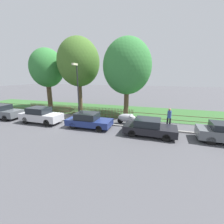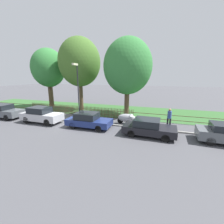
% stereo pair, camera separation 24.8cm
% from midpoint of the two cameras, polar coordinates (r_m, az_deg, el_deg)
% --- Properties ---
extents(ground_plane, '(120.00, 120.00, 0.00)m').
position_cam_midpoint_polar(ground_plane, '(16.45, -18.35, -3.22)').
color(ground_plane, '#4C4C51').
extents(kerb_stone, '(38.25, 0.20, 0.12)m').
position_cam_midpoint_polar(kerb_stone, '(16.51, -18.17, -2.93)').
color(kerb_stone, gray).
rests_on(kerb_stone, ground).
extents(grass_strip, '(38.25, 7.16, 0.01)m').
position_cam_midpoint_polar(grass_strip, '(21.60, -8.84, 1.25)').
color(grass_strip, '#33602D').
rests_on(grass_strip, ground).
extents(park_fence, '(38.25, 0.05, 1.10)m').
position_cam_midpoint_polar(park_fence, '(18.43, -13.76, 0.63)').
color(park_fence, brown).
rests_on(park_fence, ground).
extents(parked_car_silver_hatchback, '(4.57, 1.88, 1.51)m').
position_cam_midpoint_polar(parked_car_silver_hatchback, '(20.53, -36.96, 0.16)').
color(parked_car_silver_hatchback, '#51565B').
rests_on(parked_car_silver_hatchback, ground).
extents(parked_car_black_saloon, '(4.13, 1.69, 1.57)m').
position_cam_midpoint_polar(parked_car_black_saloon, '(16.43, -25.92, -1.09)').
color(parked_car_black_saloon, '#BCBCC1').
rests_on(parked_car_black_saloon, ground).
extents(parked_car_navy_estate, '(4.05, 1.78, 1.36)m').
position_cam_midpoint_polar(parked_car_navy_estate, '(13.68, -9.40, -3.11)').
color(parked_car_navy_estate, navy).
rests_on(parked_car_navy_estate, ground).
extents(parked_car_red_compact, '(4.06, 1.96, 1.32)m').
position_cam_midpoint_polar(parked_car_red_compact, '(12.09, 13.40, -5.61)').
color(parked_car_red_compact, black).
rests_on(parked_car_red_compact, ground).
extents(covered_motorcycle, '(1.87, 0.93, 1.00)m').
position_cam_midpoint_polar(covered_motorcycle, '(14.55, 5.37, -2.20)').
color(covered_motorcycle, black).
rests_on(covered_motorcycle, ground).
extents(tree_nearest_kerb, '(4.68, 4.68, 8.36)m').
position_cam_midpoint_polar(tree_nearest_kerb, '(24.00, -23.82, 14.99)').
color(tree_nearest_kerb, brown).
rests_on(tree_nearest_kerb, ground).
extents(tree_behind_motorcycle, '(5.36, 5.36, 9.36)m').
position_cam_midpoint_polar(tree_behind_motorcycle, '(20.62, -12.94, 17.97)').
color(tree_behind_motorcycle, brown).
rests_on(tree_behind_motorcycle, ground).
extents(tree_mid_park, '(5.37, 5.37, 8.68)m').
position_cam_midpoint_polar(tree_mid_park, '(17.41, 5.34, 16.84)').
color(tree_mid_park, brown).
rests_on(tree_mid_park, ground).
extents(pedestrian_near_fence, '(0.47, 0.47, 1.72)m').
position_cam_midpoint_polar(pedestrian_near_fence, '(14.49, 20.50, -1.62)').
color(pedestrian_near_fence, black).
rests_on(pedestrian_near_fence, ground).
extents(street_lamp, '(0.20, 0.78, 5.71)m').
position_cam_midpoint_polar(street_lamp, '(15.27, -13.56, 9.58)').
color(street_lamp, black).
rests_on(street_lamp, ground).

